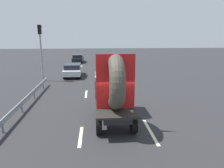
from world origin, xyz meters
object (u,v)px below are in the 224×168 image
(flatbed_truck, at_px, (113,88))
(distant_sedan, at_px, (73,70))
(traffic_light, at_px, (41,45))
(oncoming_car, at_px, (78,58))

(flatbed_truck, height_order, distant_sedan, flatbed_truck)
(traffic_light, height_order, oncoming_car, traffic_light)
(traffic_light, bearing_deg, oncoming_car, 80.16)
(distant_sedan, height_order, traffic_light, traffic_light)
(distant_sedan, bearing_deg, traffic_light, -143.01)
(flatbed_truck, bearing_deg, distant_sedan, 104.92)
(flatbed_truck, bearing_deg, traffic_light, 120.33)
(traffic_light, bearing_deg, distant_sedan, 36.99)
(distant_sedan, distance_m, traffic_light, 4.63)
(flatbed_truck, distance_m, distant_sedan, 13.50)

